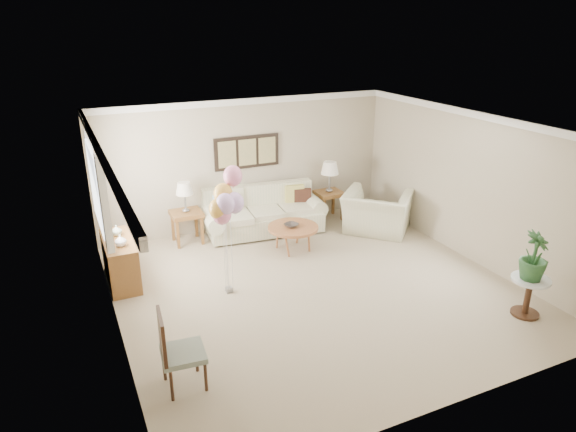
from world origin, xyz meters
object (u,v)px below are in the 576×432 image
(sofa, at_px, (264,214))
(balloon_cluster, at_px, (226,200))
(armchair, at_px, (377,212))
(accent_chair, at_px, (176,349))
(coffee_table, at_px, (293,228))

(sofa, xyz_separation_m, balloon_cluster, (-1.43, -2.11, 1.18))
(armchair, distance_m, accent_chair, 5.60)
(armchair, bearing_deg, balloon_cluster, 64.44)
(sofa, distance_m, coffee_table, 1.07)
(sofa, distance_m, accent_chair, 4.77)
(coffee_table, height_order, accent_chair, accent_chair)
(sofa, xyz_separation_m, armchair, (2.05, -0.95, 0.05))
(coffee_table, xyz_separation_m, accent_chair, (-2.83, -2.89, 0.09))
(sofa, relative_size, coffee_table, 2.76)
(sofa, height_order, armchair, sofa)
(armchair, bearing_deg, coffee_table, 49.18)
(coffee_table, distance_m, armchair, 1.90)
(sofa, bearing_deg, balloon_cluster, -124.13)
(accent_chair, distance_m, balloon_cluster, 2.44)
(coffee_table, distance_m, accent_chair, 4.05)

